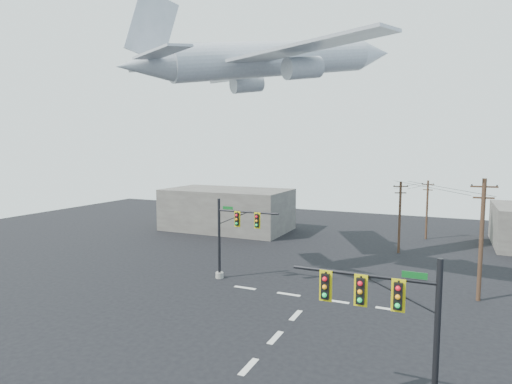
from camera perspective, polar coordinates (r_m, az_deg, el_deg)
The scene contains 10 objects.
ground at distance 25.46m, azimuth -1.00°, elevation -22.28°, with size 120.00×120.00×0.00m, color black.
lane_markings at distance 29.88m, azimuth 3.59°, elevation -17.83°, with size 14.00×21.20×0.01m.
signal_mast_near at distance 20.28m, azimuth 18.32°, elevation -17.03°, with size 6.69×0.83×7.51m.
signal_mast_far at distance 39.05m, azimuth -3.37°, elevation -6.08°, with size 6.24×0.82×7.43m.
utility_pole_a at distance 37.84m, azimuth 27.85°, elevation -5.39°, with size 1.94×0.32×9.70m.
utility_pole_b at distance 51.56m, azimuth 18.61°, elevation -3.03°, with size 1.57×0.78×8.25m.
utility_pole_c at distance 60.74m, azimuth 21.84°, elevation -2.06°, with size 1.58×0.44×7.80m.
power_lines at distance 48.59m, azimuth 21.72°, elevation 0.69°, with size 9.06×23.08×0.92m.
airliner at distance 42.89m, azimuth 2.42°, elevation 17.21°, with size 24.44×26.66×7.95m.
building_left at distance 63.36m, azimuth -3.87°, elevation -2.33°, with size 18.00×10.00×6.00m, color #67635B.
Camera 1 is at (9.59, -20.30, 12.01)m, focal length 30.00 mm.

